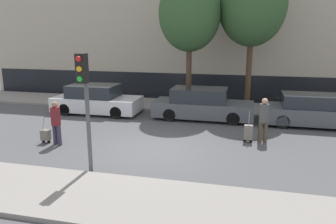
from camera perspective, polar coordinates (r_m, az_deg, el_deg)
name	(u,v)px	position (r m, az deg, el deg)	size (l,w,h in m)	color
ground_plane	(154,150)	(11.64, -2.46, -6.56)	(80.00, 80.00, 0.00)	#4C4C4F
sidewalk_near	(112,199)	(8.38, -9.76, -14.68)	(28.00, 2.50, 0.12)	gray
sidewalk_far	(189,106)	(18.19, 3.60, 1.02)	(28.00, 3.00, 0.12)	gray
building_facade	(200,16)	(21.44, 5.59, 16.33)	(28.00, 3.06, 10.15)	#B7AD99
parked_car_0	(96,100)	(17.11, -12.38, 2.04)	(4.40, 1.86, 1.46)	silver
parked_car_1	(202,105)	(15.64, 5.92, 1.25)	(4.69, 1.74, 1.48)	#4C5156
parked_car_2	(312,111)	(15.76, 23.84, 0.14)	(4.31, 1.75, 1.41)	#4C5156
pedestrian_left	(56,121)	(12.52, -18.94, -1.43)	(0.35, 0.34, 1.63)	#383347
trolley_left	(46,135)	(13.05, -20.54, -3.76)	(0.34, 0.29, 1.04)	slate
pedestrian_right	(264,117)	(12.66, 16.34, -0.91)	(0.34, 0.34, 1.69)	#4C4233
trolley_right	(248,132)	(12.63, 13.81, -3.45)	(0.34, 0.29, 1.20)	slate
traffic_light	(84,89)	(9.34, -14.37, 3.82)	(0.28, 0.47, 3.48)	#515154
parked_bicycle	(279,101)	(18.27, 18.81, 1.75)	(1.77, 0.06, 0.96)	black
bare_tree_near_crossing	(190,14)	(16.96, 3.79, 16.69)	(3.08, 3.08, 6.72)	#4C3826
bare_tree_down_street	(252,5)	(17.45, 14.50, 17.60)	(3.35, 3.35, 7.30)	#4C3826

